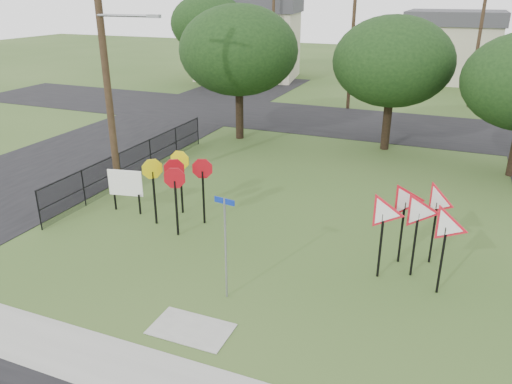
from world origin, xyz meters
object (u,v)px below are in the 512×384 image
street_name_sign (226,242)px  info_board (125,185)px  yield_sign_cluster (418,214)px  stop_sign_cluster (177,176)px

street_name_sign → info_board: 7.03m
street_name_sign → yield_sign_cluster: 5.55m
street_name_sign → yield_sign_cluster: (4.53, 3.20, 0.25)m
street_name_sign → yield_sign_cluster: size_ratio=1.05×
stop_sign_cluster → info_board: stop_sign_cluster is taller
stop_sign_cluster → yield_sign_cluster: bearing=-2.7°
street_name_sign → yield_sign_cluster: street_name_sign is taller
street_name_sign → info_board: (-5.94, 3.72, -0.58)m
stop_sign_cluster → info_board: (-2.35, 0.13, -0.72)m
yield_sign_cluster → info_board: yield_sign_cluster is taller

